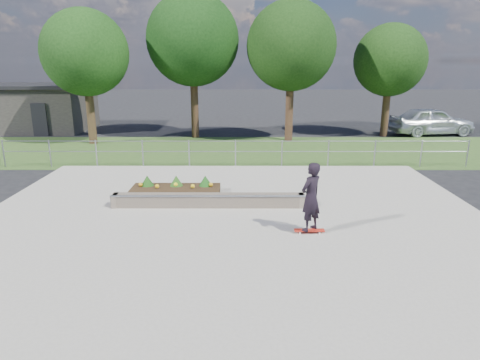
# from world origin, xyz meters

# --- Properties ---
(ground) EXTENTS (120.00, 120.00, 0.00)m
(ground) POSITION_xyz_m (0.00, 0.00, 0.00)
(ground) COLOR black
(ground) RESTS_ON ground
(grass_verge) EXTENTS (30.00, 8.00, 0.02)m
(grass_verge) POSITION_xyz_m (0.00, 11.00, 0.01)
(grass_verge) COLOR #2D491D
(grass_verge) RESTS_ON ground
(concrete_slab) EXTENTS (15.00, 15.00, 0.06)m
(concrete_slab) POSITION_xyz_m (0.00, 0.00, 0.03)
(concrete_slab) COLOR gray
(concrete_slab) RESTS_ON ground
(fence) EXTENTS (20.06, 0.06, 1.20)m
(fence) POSITION_xyz_m (0.00, 7.50, 0.77)
(fence) COLOR #94969C
(fence) RESTS_ON ground
(building) EXTENTS (8.40, 5.40, 3.00)m
(building) POSITION_xyz_m (-14.00, 18.00, 1.51)
(building) COLOR #2B2926
(building) RESTS_ON ground
(tree_far_left) EXTENTS (4.55, 4.55, 7.15)m
(tree_far_left) POSITION_xyz_m (-8.00, 13.00, 4.85)
(tree_far_left) COLOR #362515
(tree_far_left) RESTS_ON ground
(tree_mid_left) EXTENTS (5.25, 5.25, 8.25)m
(tree_mid_left) POSITION_xyz_m (-2.50, 15.00, 5.61)
(tree_mid_left) COLOR #362115
(tree_mid_left) RESTS_ON ground
(tree_mid_right) EXTENTS (4.90, 4.90, 7.70)m
(tree_mid_right) POSITION_xyz_m (3.00, 14.00, 5.23)
(tree_mid_right) COLOR #362015
(tree_mid_right) RESTS_ON ground
(tree_far_right) EXTENTS (4.20, 4.20, 6.60)m
(tree_far_right) POSITION_xyz_m (9.00, 15.50, 4.48)
(tree_far_right) COLOR #382316
(tree_far_right) RESTS_ON ground
(grind_ledge) EXTENTS (6.00, 0.44, 0.43)m
(grind_ledge) POSITION_xyz_m (-0.79, 2.14, 0.26)
(grind_ledge) COLOR brown
(grind_ledge) RESTS_ON concrete_slab
(planter_bed) EXTENTS (3.00, 1.20, 0.61)m
(planter_bed) POSITION_xyz_m (-2.00, 3.41, 0.24)
(planter_bed) COLOR black
(planter_bed) RESTS_ON concrete_slab
(skateboarder) EXTENTS (0.80, 0.78, 1.91)m
(skateboarder) POSITION_xyz_m (2.04, 0.02, 1.05)
(skateboarder) COLOR white
(skateboarder) RESTS_ON concrete_slab
(parked_car) EXTENTS (5.27, 2.67, 1.72)m
(parked_car) POSITION_xyz_m (12.06, 15.96, 0.86)
(parked_car) COLOR silver
(parked_car) RESTS_ON ground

